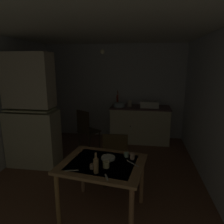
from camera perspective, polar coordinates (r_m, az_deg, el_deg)
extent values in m
plane|color=brown|center=(3.94, -3.77, -16.54)|extent=(5.14, 5.14, 0.00)
cube|color=silver|center=(5.56, 0.62, 5.67)|extent=(3.73, 0.10, 2.44)
cube|color=silver|center=(3.60, 26.32, 0.05)|extent=(0.10, 4.24, 2.44)
cube|color=white|center=(3.46, -4.44, 22.10)|extent=(3.73, 4.24, 0.10)
cube|color=beige|center=(4.32, -20.79, -6.80)|extent=(0.95, 0.48, 1.08)
cube|color=beige|center=(4.09, -22.08, 8.12)|extent=(0.88, 0.41, 0.99)
cube|color=beige|center=(4.15, -21.60, 0.67)|extent=(0.86, 0.43, 0.02)
cube|color=beige|center=(5.31, 7.62, -3.49)|extent=(1.44, 0.60, 0.87)
cube|color=brown|center=(5.20, 7.77, 1.26)|extent=(1.47, 0.63, 0.03)
sphere|color=#2D2823|center=(5.01, 5.10, -3.95)|extent=(0.02, 0.02, 0.02)
cube|color=white|center=(5.19, 10.26, 2.15)|extent=(0.44, 0.34, 0.15)
cube|color=black|center=(5.17, 10.29, 2.92)|extent=(0.38, 0.28, 0.01)
cylinder|color=maroon|center=(5.26, 1.51, 3.23)|extent=(0.05, 0.05, 0.28)
cylinder|color=maroon|center=(5.17, 1.43, 4.18)|extent=(0.03, 0.12, 0.03)
cylinder|color=#A43A18|center=(5.29, 1.60, 5.37)|extent=(0.02, 0.16, 0.12)
cylinder|color=#9EB2C6|center=(5.17, 1.99, 2.03)|extent=(0.28, 0.28, 0.10)
cylinder|color=beige|center=(5.23, 4.88, 2.39)|extent=(0.11, 0.11, 0.15)
cube|color=#9C6F4A|center=(2.71, -2.63, -14.03)|extent=(1.15, 0.99, 0.04)
cube|color=white|center=(2.71, -2.63, -13.71)|extent=(0.89, 0.77, 0.00)
cylinder|color=#A47442|center=(2.81, -14.77, -22.26)|extent=(0.06, 0.06, 0.70)
cylinder|color=#9F6B49|center=(2.52, 5.33, -26.45)|extent=(0.06, 0.06, 0.70)
cylinder|color=#996C50|center=(3.34, -8.08, -15.73)|extent=(0.06, 0.06, 0.70)
cylinder|color=#9B6B47|center=(3.10, 8.20, -18.14)|extent=(0.06, 0.06, 0.70)
cube|color=#382A15|center=(3.47, 1.18, -13.02)|extent=(0.41, 0.41, 0.03)
cube|color=#3C2C17|center=(3.19, 0.87, -10.33)|extent=(0.38, 0.03, 0.49)
cylinder|color=#382A15|center=(3.71, 4.15, -15.00)|extent=(0.04, 0.04, 0.41)
cylinder|color=#382A15|center=(3.74, -1.24, -14.74)|extent=(0.04, 0.04, 0.41)
cylinder|color=#382A15|center=(3.41, 3.85, -17.70)|extent=(0.04, 0.04, 0.41)
cylinder|color=#382A15|center=(3.44, -2.08, -17.38)|extent=(0.04, 0.04, 0.41)
cube|color=#36291B|center=(4.87, -6.29, -5.30)|extent=(0.55, 0.55, 0.03)
cube|color=#362917|center=(4.67, -8.00, -2.72)|extent=(0.34, 0.22, 0.51)
cylinder|color=#36291B|center=(4.94, -3.42, -7.59)|extent=(0.04, 0.04, 0.40)
cylinder|color=#36291B|center=(5.17, -6.20, -6.70)|extent=(0.04, 0.04, 0.40)
cylinder|color=#36291B|center=(4.72, -6.26, -8.69)|extent=(0.04, 0.04, 0.40)
cylinder|color=#36291B|center=(4.95, -9.03, -7.69)|extent=(0.04, 0.04, 0.40)
cylinder|color=white|center=(2.78, -1.08, -12.51)|extent=(0.18, 0.18, 0.03)
cylinder|color=#ADD1C1|center=(2.84, 3.98, -11.65)|extent=(0.06, 0.06, 0.06)
cylinder|color=tan|center=(2.56, -5.43, -14.68)|extent=(0.06, 0.06, 0.06)
cylinder|color=beige|center=(2.57, -1.64, -14.27)|extent=(0.08, 0.08, 0.08)
cylinder|color=tan|center=(2.78, 5.62, -12.01)|extent=(0.06, 0.06, 0.08)
cylinder|color=olive|center=(2.44, -4.43, -14.50)|extent=(0.06, 0.06, 0.18)
cylinder|color=olive|center=(2.39, -4.48, -11.84)|extent=(0.03, 0.03, 0.07)
cube|color=silver|center=(2.69, 5.66, -13.89)|extent=(0.17, 0.17, 0.00)
cube|color=beige|center=(2.39, -1.52, -17.47)|extent=(0.07, 0.12, 0.00)
cube|color=beige|center=(2.56, -11.00, -15.52)|extent=(0.16, 0.06, 0.00)
sphere|color=#F9EFCC|center=(3.79, -2.71, 16.27)|extent=(0.08, 0.08, 0.08)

